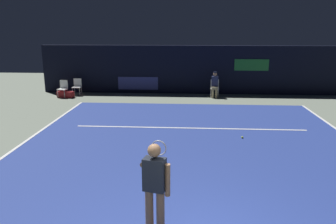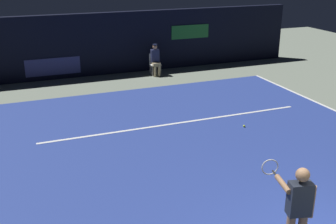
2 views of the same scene
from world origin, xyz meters
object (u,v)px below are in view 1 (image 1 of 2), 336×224
(courtside_chair_near, at_px, (63,88))
(tennis_player, at_px, (155,185))
(line_judge_on_chair, at_px, (215,84))
(courtside_chair_far, at_px, (77,86))
(equipment_bag, at_px, (66,94))
(tennis_ball, at_px, (242,137))

(courtside_chair_near, bearing_deg, tennis_player, -62.39)
(line_judge_on_chair, distance_m, courtside_chair_far, 7.31)
(courtside_chair_far, relative_size, equipment_bag, 1.05)
(tennis_player, bearing_deg, tennis_ball, 66.56)
(courtside_chair_near, bearing_deg, line_judge_on_chair, 3.67)
(tennis_ball, height_order, equipment_bag, equipment_bag)
(line_judge_on_chair, relative_size, equipment_bag, 1.57)
(line_judge_on_chair, distance_m, tennis_ball, 6.57)
(line_judge_on_chair, bearing_deg, courtside_chair_far, 179.08)
(courtside_chair_near, xyz_separation_m, tennis_ball, (8.28, -6.03, -0.46))
(courtside_chair_near, height_order, equipment_bag, courtside_chair_near)
(tennis_ball, distance_m, equipment_bag, 10.10)
(tennis_player, xyz_separation_m, tennis_ball, (2.32, 5.36, -0.94))
(courtside_chair_near, relative_size, tennis_ball, 12.94)
(equipment_bag, bearing_deg, line_judge_on_chair, 13.56)
(tennis_player, height_order, equipment_bag, tennis_player)
(equipment_bag, bearing_deg, tennis_ball, -26.81)
(line_judge_on_chair, bearing_deg, equipment_bag, -175.90)
(tennis_player, height_order, tennis_ball, tennis_player)
(tennis_player, distance_m, courtside_chair_far, 13.18)
(line_judge_on_chair, height_order, courtside_chair_far, line_judge_on_chair)
(tennis_ball, bearing_deg, courtside_chair_far, 139.34)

